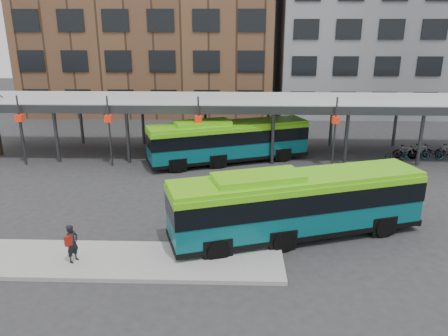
% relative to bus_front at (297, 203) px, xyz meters
% --- Properties ---
extents(ground, '(120.00, 120.00, 0.00)m').
position_rel_bus_front_xyz_m(ground, '(-2.26, 0.44, -1.66)').
color(ground, '#28282B').
rests_on(ground, ground).
extents(boarding_island, '(14.00, 3.00, 0.18)m').
position_rel_bus_front_xyz_m(boarding_island, '(-7.76, -2.56, -1.57)').
color(boarding_island, gray).
rests_on(boarding_island, ground).
extents(canopy, '(40.00, 6.53, 4.80)m').
position_rel_bus_front_xyz_m(canopy, '(-2.32, 13.31, 2.25)').
color(canopy, '#999B9E').
rests_on(canopy, ground).
extents(building_brick, '(26.00, 14.00, 22.00)m').
position_rel_bus_front_xyz_m(building_brick, '(-12.26, 32.44, 9.34)').
color(building_brick, brown).
rests_on(building_brick, ground).
extents(building_grey, '(24.00, 14.00, 20.00)m').
position_rel_bus_front_xyz_m(building_grey, '(13.74, 32.44, 8.34)').
color(building_grey, slate).
rests_on(building_grey, ground).
extents(bus_front, '(11.75, 5.89, 3.18)m').
position_rel_bus_front_xyz_m(bus_front, '(0.00, 0.00, 0.00)').
color(bus_front, '#085159').
rests_on(bus_front, ground).
extents(bus_rear, '(11.29, 6.10, 3.08)m').
position_rel_bus_front_xyz_m(bus_rear, '(-3.33, 11.22, -0.06)').
color(bus_rear, '#085159').
rests_on(bus_rear, ground).
extents(pedestrian, '(0.57, 0.68, 1.59)m').
position_rel_bus_front_xyz_m(pedestrian, '(-9.21, -2.82, -0.67)').
color(pedestrian, black).
rests_on(pedestrian, boarding_island).
extents(bike_rack, '(5.68, 1.47, 1.05)m').
position_rel_bus_front_xyz_m(bike_rack, '(10.84, 12.45, -1.18)').
color(bike_rack, slate).
rests_on(bike_rack, ground).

